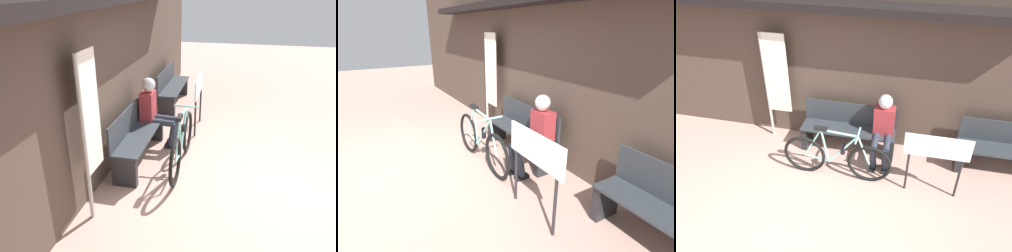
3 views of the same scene
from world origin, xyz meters
TOP-DOWN VIEW (x-y plane):
  - ground_plane at (0.00, 0.00)m, footprint 24.00×24.00m
  - storefront_wall at (0.00, 2.36)m, footprint 12.00×0.56m
  - park_bench_near at (0.47, 2.00)m, footprint 1.64×0.42m
  - bicycle at (0.43, 1.27)m, footprint 1.76×0.40m
  - person_seated at (1.08, 1.88)m, footprint 0.34×0.65m
  - banner_pole at (-0.88, 2.12)m, footprint 0.45×0.05m
  - signboard at (1.92, 1.22)m, footprint 0.94×0.04m

SIDE VIEW (x-z plane):
  - ground_plane at x=0.00m, z-range 0.00..0.00m
  - bicycle at x=0.43m, z-range -0.09..0.85m
  - park_bench_near at x=0.47m, z-range -0.02..0.85m
  - person_seated at x=1.08m, z-range 0.09..1.31m
  - signboard at x=1.92m, z-range 0.27..1.34m
  - banner_pole at x=-0.88m, z-range 0.20..2.23m
  - storefront_wall at x=0.00m, z-range 0.06..3.26m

